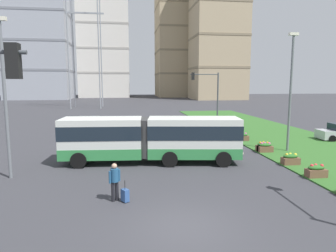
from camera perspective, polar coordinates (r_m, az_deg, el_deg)
ground_plane at (r=11.84m, az=2.89°, el=-18.43°), size 260.00×260.00×0.00m
grass_median at (r=25.78m, az=27.60°, el=-4.57°), size 10.00×70.00×0.08m
articulated_bus at (r=20.16m, az=-3.19°, el=-2.28°), size 12.00×3.86×3.00m
car_white_van at (r=35.12m, az=-14.44°, el=0.44°), size 4.52×2.27×1.58m
pedestrian_crossing at (r=13.97m, az=-10.03°, el=-9.88°), size 0.50×0.36×1.74m
rolling_suitcase at (r=13.99m, az=-8.10°, el=-12.79°), size 0.40×0.43×0.97m
flower_planter_1 at (r=18.97m, az=26.15°, el=-7.59°), size 1.10×0.56×0.74m
flower_planter_2 at (r=21.15m, az=22.10°, el=-5.78°), size 1.10×0.56×0.74m
flower_planter_3 at (r=24.26m, az=17.85°, el=-3.84°), size 1.10×0.56×0.74m
flower_planter_4 at (r=24.50m, az=17.58°, el=-3.72°), size 1.10×0.56×0.74m
flower_planter_5 at (r=28.37m, az=13.85°, el=-1.99°), size 1.10×0.56×0.74m
traffic_light_far_right at (r=33.67m, az=7.81°, el=6.41°), size 3.20×0.28×6.42m
streetlight_left at (r=18.63m, az=-28.44°, el=5.65°), size 0.70×0.28×8.72m
streetlight_median at (r=24.80m, az=22.13°, el=6.69°), size 0.70×0.28×8.97m
apartment_tower_west at (r=111.03m, az=-23.21°, el=14.04°), size 19.93×16.32×35.92m
apartment_tower_westcentre at (r=122.06m, az=-11.98°, el=17.62°), size 18.34×18.76×51.58m
apartment_tower_centre at (r=122.15m, az=1.68°, el=17.49°), size 15.69×19.05×50.37m
apartment_tower_eastcentre at (r=103.99m, az=9.43°, el=18.58°), size 16.41×15.89×48.71m
transmission_pylon at (r=68.27m, az=-15.44°, el=17.20°), size 9.00×6.24×29.98m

